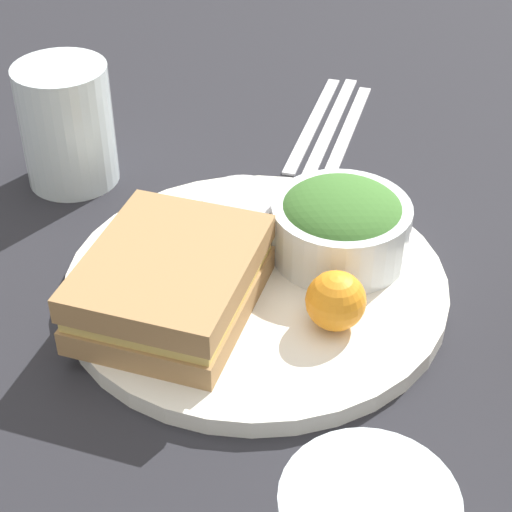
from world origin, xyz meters
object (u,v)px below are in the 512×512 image
object	(u,v)px
salad_bowl	(341,223)
knife	(331,125)
water_glass	(67,125)
spoon	(349,127)
sandwich	(171,282)
dressing_cup	(242,213)
fork	(313,122)
plate	(256,285)

from	to	relation	value
salad_bowl	knife	xyz separation A→B (m)	(-0.19, -0.12, -0.04)
water_glass	spoon	bearing A→B (deg)	144.35
sandwich	water_glass	world-z (taller)	water_glass
dressing_cup	water_glass	world-z (taller)	water_glass
sandwich	knife	size ratio (longest dim) A/B	0.78
sandwich	water_glass	distance (m)	0.22
sandwich	spoon	size ratio (longest dim) A/B	0.90
fork	spoon	xyz separation A→B (m)	(-0.01, 0.03, 0.00)
dressing_cup	fork	world-z (taller)	dressing_cup
plate	spoon	world-z (taller)	plate
salad_bowl	fork	world-z (taller)	salad_bowl
salad_bowl	water_glass	world-z (taller)	water_glass
salad_bowl	knife	bearing A→B (deg)	-147.69
plate	spoon	bearing A→B (deg)	-165.19
knife	plate	bearing A→B (deg)	180.00
sandwich	dressing_cup	size ratio (longest dim) A/B	2.57
fork	salad_bowl	bearing A→B (deg)	-162.02
sandwich	knife	xyz separation A→B (m)	(-0.31, -0.06, -0.04)
spoon	dressing_cup	bearing A→B (deg)	167.65
knife	water_glass	world-z (taller)	water_glass
salad_bowl	dressing_cup	world-z (taller)	salad_bowl
dressing_cup	spoon	xyz separation A→B (m)	(-0.21, -0.02, -0.03)
salad_bowl	water_glass	distance (m)	0.26
salad_bowl	plate	bearing A→B (deg)	-29.86
knife	dressing_cup	bearing A→B (deg)	172.44
salad_bowl	water_glass	xyz separation A→B (m)	(0.02, -0.26, 0.01)
plate	fork	distance (m)	0.27
sandwich	salad_bowl	xyz separation A→B (m)	(-0.12, 0.06, 0.00)
fork	knife	xyz separation A→B (m)	(-0.01, 0.02, 0.00)
sandwich	salad_bowl	size ratio (longest dim) A/B	1.54
dressing_cup	water_glass	xyz separation A→B (m)	(0.01, -0.18, 0.02)
plate	water_glass	size ratio (longest dim) A/B	2.63
plate	water_glass	bearing A→B (deg)	-99.50
salad_bowl	dressing_cup	distance (m)	0.08
dressing_cup	spoon	size ratio (longest dim) A/B	0.35
plate	fork	xyz separation A→B (m)	(-0.25, -0.10, -0.00)
sandwich	plate	bearing A→B (deg)	155.41
plate	salad_bowl	world-z (taller)	salad_bowl
fork	water_glass	distance (m)	0.25
salad_bowl	fork	xyz separation A→B (m)	(-0.18, -0.14, -0.04)
salad_bowl	fork	size ratio (longest dim) A/B	0.53
knife	spoon	world-z (taller)	same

